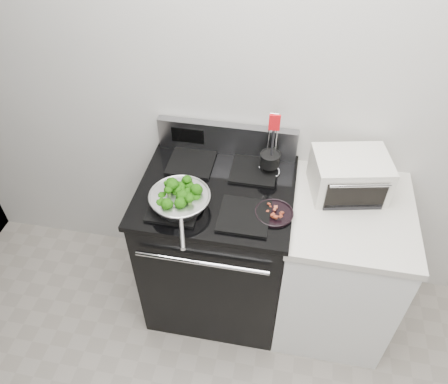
% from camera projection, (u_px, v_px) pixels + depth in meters
% --- Properties ---
extents(back_wall, '(4.00, 0.02, 2.70)m').
position_uv_depth(back_wall, '(289.00, 90.00, 2.14)').
color(back_wall, silver).
rests_on(back_wall, ground).
extents(gas_range, '(0.79, 0.69, 1.13)m').
position_uv_depth(gas_range, '(217.00, 246.00, 2.53)').
color(gas_range, black).
rests_on(gas_range, floor).
extents(counter, '(0.62, 0.68, 0.92)m').
position_uv_depth(counter, '(336.00, 267.00, 2.46)').
color(counter, white).
rests_on(counter, floor).
extents(skillet, '(0.30, 0.46, 0.06)m').
position_uv_depth(skillet, '(180.00, 200.00, 2.08)').
color(skillet, silver).
rests_on(skillet, gas_range).
extents(broccoli_pile, '(0.23, 0.23, 0.08)m').
position_uv_depth(broccoli_pile, '(180.00, 197.00, 2.07)').
color(broccoli_pile, black).
rests_on(broccoli_pile, skillet).
extents(bacon_plate, '(0.19, 0.19, 0.04)m').
position_uv_depth(bacon_plate, '(274.00, 211.00, 2.07)').
color(bacon_plate, black).
rests_on(bacon_plate, gas_range).
extents(utensil_holder, '(0.12, 0.12, 0.37)m').
position_uv_depth(utensil_holder, '(270.00, 163.00, 2.26)').
color(utensil_holder, silver).
rests_on(utensil_holder, gas_range).
extents(toaster_oven, '(0.41, 0.35, 0.21)m').
position_uv_depth(toaster_oven, '(349.00, 175.00, 2.17)').
color(toaster_oven, silver).
rests_on(toaster_oven, counter).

